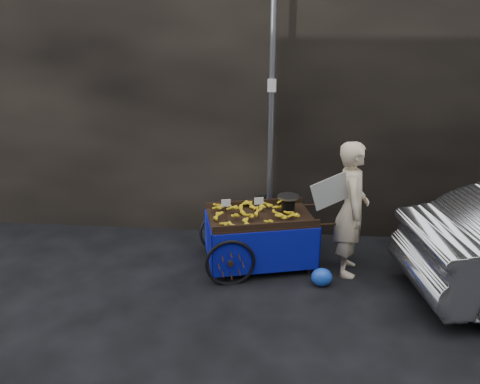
# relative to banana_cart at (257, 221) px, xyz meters

# --- Properties ---
(ground) EXTENTS (80.00, 80.00, 0.00)m
(ground) POSITION_rel_banana_cart_xyz_m (-0.16, -0.53, -0.66)
(ground) COLOR black
(ground) RESTS_ON ground
(building_wall) EXTENTS (13.50, 2.00, 5.00)m
(building_wall) POSITION_rel_banana_cart_xyz_m (0.24, 2.07, 1.84)
(building_wall) COLOR black
(building_wall) RESTS_ON ground
(street_pole) EXTENTS (0.12, 0.10, 4.00)m
(street_pole) POSITION_rel_banana_cart_xyz_m (0.14, 0.77, 1.35)
(street_pole) COLOR slate
(street_pole) RESTS_ON ground
(banana_cart) EXTENTS (2.12, 1.33, 1.07)m
(banana_cart) POSITION_rel_banana_cart_xyz_m (0.00, 0.00, 0.00)
(banana_cart) COLOR black
(banana_cart) RESTS_ON ground
(vendor) EXTENTS (0.82, 0.70, 1.83)m
(vendor) POSITION_rel_banana_cart_xyz_m (1.24, -0.07, 0.26)
(vendor) COLOR beige
(vendor) RESTS_ON ground
(plastic_bag) EXTENTS (0.27, 0.22, 0.24)m
(plastic_bag) POSITION_rel_banana_cart_xyz_m (0.87, -0.50, -0.54)
(plastic_bag) COLOR blue
(plastic_bag) RESTS_ON ground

